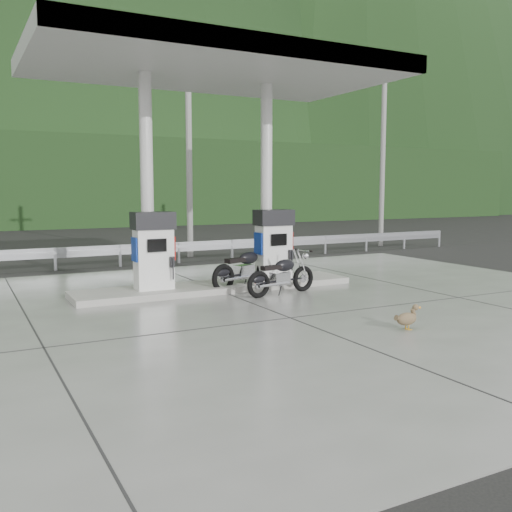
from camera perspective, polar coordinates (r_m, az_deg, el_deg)
name	(u,v)px	position (r m, az deg, el deg)	size (l,w,h in m)	color
ground	(266,309)	(11.92, 0.96, -5.35)	(160.00, 160.00, 0.00)	black
forecourt_apron	(266,309)	(11.92, 0.96, -5.31)	(18.00, 14.00, 0.02)	slate
pump_island	(217,287)	(14.11, -3.91, -3.09)	(7.00, 1.40, 0.15)	#A19F96
gas_pump_left	(154,251)	(13.42, -10.21, 0.52)	(0.95, 0.55, 1.80)	white
gas_pump_right	(274,245)	(14.69, 1.78, 1.15)	(0.95, 0.55, 1.80)	white
canopy_column_left	(147,181)	(13.73, -10.86, 7.33)	(0.30, 0.30, 5.00)	silver
canopy_column_right	(266,182)	(14.97, 1.04, 7.38)	(0.30, 0.30, 5.00)	silver
canopy_roof	(215,66)	(14.20, -4.09, 18.38)	(8.50, 5.00, 0.40)	silver
guardrail	(150,243)	(19.15, -10.57, 1.24)	(26.00, 0.16, 1.42)	#9D9FA5
road	(123,254)	(22.58, -13.15, 0.19)	(60.00, 7.00, 0.01)	black
utility_pole_b	(189,147)	(21.20, -6.72, 10.73)	(0.22, 0.22, 8.00)	gray
utility_pole_c	(383,154)	(25.82, 12.57, 9.88)	(0.22, 0.22, 8.00)	gray
tree_band	(50,182)	(40.62, -19.89, 7.00)	(80.00, 6.00, 6.00)	black
forested_hills	(13,211)	(70.50, -23.15, 4.12)	(100.00, 40.00, 140.00)	black
motorcycle_left	(245,269)	(14.26, -1.06, -1.27)	(2.08, 0.66, 0.99)	black
motorcycle_right	(282,276)	(13.43, 2.57, -1.98)	(1.88, 0.59, 0.89)	black
duck	(407,319)	(10.45, 14.82, -6.13)	(0.52, 0.15, 0.38)	brown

